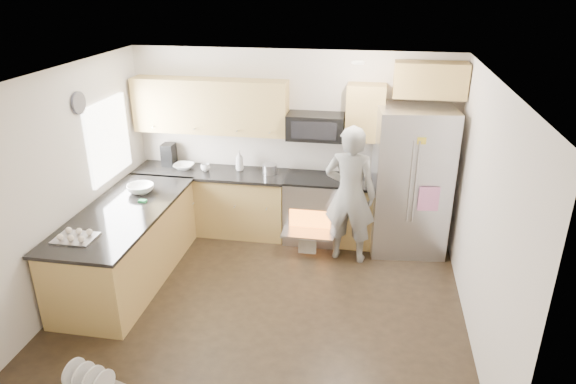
% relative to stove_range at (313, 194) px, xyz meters
% --- Properties ---
extents(ground, '(4.50, 4.50, 0.00)m').
position_rel_stove_range_xyz_m(ground, '(-0.35, -1.69, -0.68)').
color(ground, black).
rests_on(ground, ground).
extents(room_shell, '(4.54, 4.04, 2.62)m').
position_rel_stove_range_xyz_m(room_shell, '(-0.39, -1.68, 1.00)').
color(room_shell, beige).
rests_on(room_shell, ground).
extents(back_cabinet_run, '(4.45, 0.64, 2.50)m').
position_rel_stove_range_xyz_m(back_cabinet_run, '(-0.93, 0.06, 0.29)').
color(back_cabinet_run, tan).
rests_on(back_cabinet_run, ground).
extents(peninsula, '(0.96, 2.36, 1.03)m').
position_rel_stove_range_xyz_m(peninsula, '(-2.10, -1.44, -0.21)').
color(peninsula, tan).
rests_on(peninsula, ground).
extents(stove_range, '(0.76, 0.97, 1.79)m').
position_rel_stove_range_xyz_m(stove_range, '(0.00, 0.00, 0.00)').
color(stove_range, '#B7B7BC').
rests_on(stove_range, ground).
extents(refrigerator, '(1.04, 0.85, 1.97)m').
position_rel_stove_range_xyz_m(refrigerator, '(1.30, -0.07, 0.31)').
color(refrigerator, '#B7B7BC').
rests_on(refrigerator, ground).
extents(person, '(0.72, 0.53, 1.83)m').
position_rel_stove_range_xyz_m(person, '(0.53, -0.49, 0.24)').
color(person, gray).
rests_on(person, ground).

